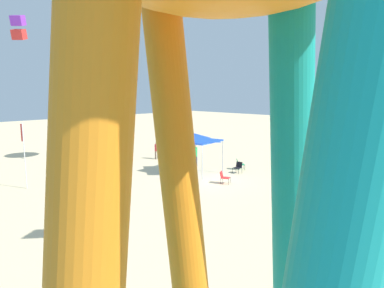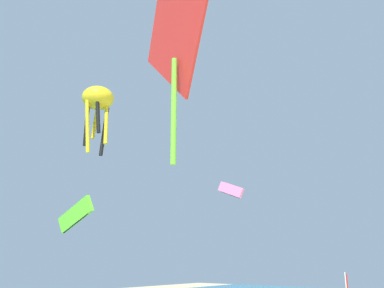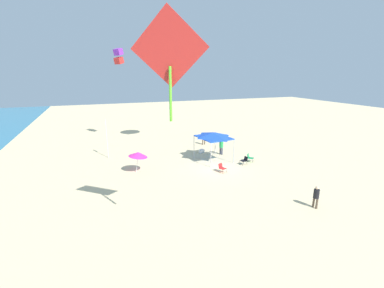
% 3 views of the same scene
% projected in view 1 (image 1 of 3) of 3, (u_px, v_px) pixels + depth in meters
% --- Properties ---
extents(ground, '(120.00, 120.00, 0.10)m').
position_uv_depth(ground, '(211.00, 181.00, 23.52)').
color(ground, beige).
extents(canopy_tent, '(3.84, 3.31, 3.03)m').
position_uv_depth(canopy_tent, '(194.00, 137.00, 25.13)').
color(canopy_tent, '#B7B7BC').
rests_on(canopy_tent, ground).
extents(beach_umbrella, '(1.76, 1.79, 2.09)m').
position_uv_depth(beach_umbrella, '(106.00, 169.00, 19.13)').
color(beach_umbrella, silver).
rests_on(beach_umbrella, ground).
extents(folding_chair_left_of_tent, '(0.81, 0.80, 0.82)m').
position_uv_depth(folding_chair_left_of_tent, '(240.00, 163.00, 26.65)').
color(folding_chair_left_of_tent, black).
rests_on(folding_chair_left_of_tent, ground).
extents(folding_chair_facing_ocean, '(0.60, 0.69, 0.82)m').
position_uv_depth(folding_chair_facing_ocean, '(238.00, 167.00, 25.54)').
color(folding_chair_facing_ocean, black).
rests_on(folding_chair_facing_ocean, ground).
extents(folding_chair_near_cooler, '(0.78, 0.72, 0.82)m').
position_uv_depth(folding_chair_near_cooler, '(224.00, 177.00, 22.55)').
color(folding_chair_near_cooler, black).
rests_on(folding_chair_near_cooler, ground).
extents(cooler_box, '(0.66, 0.74, 0.40)m').
position_uv_depth(cooler_box, '(167.00, 165.00, 27.40)').
color(cooler_box, white).
rests_on(cooler_box, ground).
extents(banner_flag, '(0.36, 0.06, 4.20)m').
position_uv_depth(banner_flag, '(24.00, 149.00, 21.12)').
color(banner_flag, silver).
rests_on(banner_flag, ground).
extents(person_kite_handler, '(0.38, 0.43, 1.60)m').
position_uv_depth(person_kite_handler, '(157.00, 149.00, 30.70)').
color(person_kite_handler, brown).
rests_on(person_kite_handler, ground).
extents(person_by_tent, '(0.49, 0.44, 1.84)m').
position_uv_depth(person_by_tent, '(195.00, 153.00, 27.67)').
color(person_by_tent, '#33384C').
rests_on(person_by_tent, ground).
extents(person_near_umbrella, '(0.43, 0.38, 1.60)m').
position_uv_depth(person_near_umbrella, '(374.00, 185.00, 18.88)').
color(person_near_umbrella, brown).
rests_on(person_near_umbrella, ground).
extents(kite_box_purple, '(1.29, 1.30, 1.95)m').
position_uv_depth(kite_box_purple, '(18.00, 27.00, 25.82)').
color(kite_box_purple, purple).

